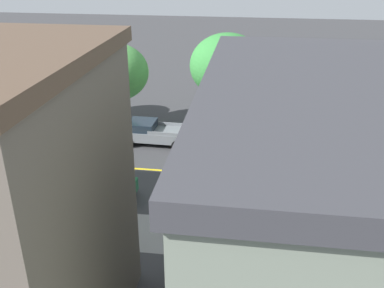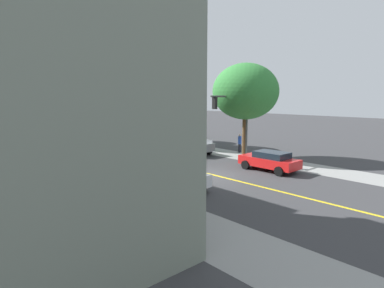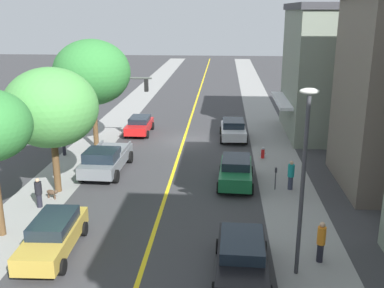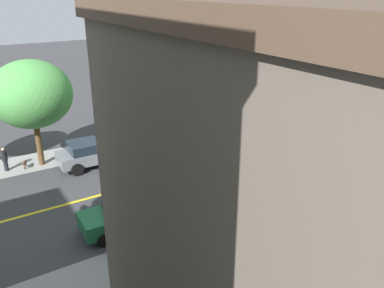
% 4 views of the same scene
% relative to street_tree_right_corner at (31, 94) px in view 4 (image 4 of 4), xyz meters
% --- Properties ---
extents(ground_plane, '(140.00, 140.00, 0.00)m').
position_rel_street_tree_right_corner_xyz_m(ground_plane, '(-6.15, -10.77, -4.81)').
color(ground_plane, '#38383A').
extents(sidewalk_left, '(3.19, 126.00, 0.01)m').
position_rel_street_tree_right_corner_xyz_m(sidewalk_left, '(-12.98, -10.77, -4.81)').
color(sidewalk_left, gray).
rests_on(sidewalk_left, ground).
extents(sidewalk_right, '(3.19, 126.00, 0.01)m').
position_rel_street_tree_right_corner_xyz_m(sidewalk_right, '(0.67, -10.77, -4.81)').
color(sidewalk_right, gray).
rests_on(sidewalk_right, ground).
extents(road_centerline_stripe, '(0.20, 126.00, 0.00)m').
position_rel_street_tree_right_corner_xyz_m(road_centerline_stripe, '(-6.15, -10.77, -4.81)').
color(road_centerline_stripe, yellow).
rests_on(road_centerline_stripe, ground).
extents(tan_rowhouse, '(8.58, 7.47, 10.95)m').
position_rel_street_tree_right_corner_xyz_m(tan_rowhouse, '(-20.24, -2.27, 0.68)').
color(tan_rowhouse, '#665B51').
rests_on(tan_rowhouse, ground).
extents(street_tree_right_corner, '(5.06, 5.06, 6.98)m').
position_rel_street_tree_right_corner_xyz_m(street_tree_right_corner, '(0.00, 0.00, 0.00)').
color(street_tree_right_corner, brown).
rests_on(street_tree_right_corner, ground).
extents(street_tree_left_far, '(5.47, 5.47, 7.93)m').
position_rel_street_tree_right_corner_xyz_m(street_tree_left_far, '(0.15, -8.44, 0.78)').
color(street_tree_left_far, brown).
rests_on(street_tree_left_far, ground).
extents(fire_hydrant, '(0.44, 0.24, 0.81)m').
position_rel_street_tree_right_corner_xyz_m(fire_hydrant, '(-12.02, -6.83, -4.42)').
color(fire_hydrant, red).
rests_on(fire_hydrant, ground).
extents(parking_meter, '(0.12, 0.18, 1.32)m').
position_rel_street_tree_right_corner_xyz_m(parking_meter, '(-12.27, -1.10, -3.94)').
color(parking_meter, '#4C4C51').
rests_on(parking_meter, ground).
extents(traffic_light_mast, '(4.37, 0.32, 5.58)m').
position_rel_street_tree_right_corner_xyz_m(traffic_light_mast, '(-1.21, -8.62, -1.06)').
color(traffic_light_mast, '#474C47').
rests_on(traffic_light_mast, ground).
extents(red_sedan_right_curb, '(1.97, 4.19, 1.38)m').
position_rel_street_tree_right_corner_xyz_m(red_sedan_right_curb, '(-2.32, -12.70, -4.08)').
color(red_sedan_right_curb, red).
rests_on(red_sedan_right_curb, ground).
extents(white_sedan_left_curb, '(2.17, 4.32, 1.51)m').
position_rel_street_tree_right_corner_xyz_m(white_sedan_left_curb, '(-10.05, -11.59, -4.02)').
color(white_sedan_left_curb, silver).
rests_on(white_sedan_left_curb, ground).
extents(green_sedan_left_curb, '(2.18, 4.43, 1.57)m').
position_rel_street_tree_right_corner_xyz_m(green_sedan_left_curb, '(-10.03, -1.80, -3.99)').
color(green_sedan_left_curb, '#196638').
rests_on(green_sedan_left_curb, ground).
extents(grey_pickup_truck, '(2.49, 5.48, 1.72)m').
position_rel_street_tree_right_corner_xyz_m(grey_pickup_truck, '(-1.95, -3.20, -3.94)').
color(grey_pickup_truck, slate).
rests_on(grey_pickup_truck, ground).
extents(pedestrian_black_shirt, '(0.37, 0.37, 1.59)m').
position_rel_street_tree_right_corner_xyz_m(pedestrian_black_shirt, '(0.20, 2.17, -3.99)').
color(pedestrian_black_shirt, black).
rests_on(pedestrian_black_shirt, ground).
extents(pedestrian_teal_shirt, '(0.38, 0.38, 1.71)m').
position_rel_street_tree_right_corner_xyz_m(pedestrian_teal_shirt, '(-13.14, -1.22, -3.92)').
color(pedestrian_teal_shirt, '#33384C').
rests_on(pedestrian_teal_shirt, ground).
extents(pedestrian_blue_shirt, '(0.32, 0.32, 1.77)m').
position_rel_street_tree_right_corner_xyz_m(pedestrian_blue_shirt, '(1.91, -6.50, -3.87)').
color(pedestrian_blue_shirt, black).
rests_on(pedestrian_blue_shirt, ground).
extents(small_dog, '(0.75, 0.46, 0.56)m').
position_rel_street_tree_right_corner_xyz_m(small_dog, '(-0.07, 1.09, -4.44)').
color(small_dog, '#4C3828').
rests_on(small_dog, ground).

